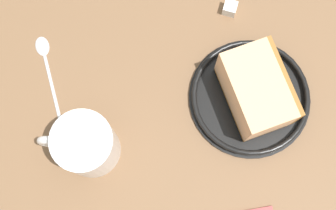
% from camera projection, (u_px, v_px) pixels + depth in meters
% --- Properties ---
extents(ground_plane, '(1.42, 1.42, 0.04)m').
position_uv_depth(ground_plane, '(189.00, 83.00, 0.69)').
color(ground_plane, brown).
extents(small_plate, '(0.17, 0.17, 0.02)m').
position_uv_depth(small_plate, '(250.00, 97.00, 0.66)').
color(small_plate, black).
rests_on(small_plate, ground_plane).
extents(cake_slice, '(0.09, 0.12, 0.07)m').
position_uv_depth(cake_slice, '(257.00, 90.00, 0.62)').
color(cake_slice, '#9E662D').
rests_on(cake_slice, small_plate).
extents(tea_mug, '(0.10, 0.08, 0.10)m').
position_uv_depth(tea_mug, '(86.00, 145.00, 0.60)').
color(tea_mug, white).
rests_on(tea_mug, ground_plane).
extents(teaspoon, '(0.03, 0.14, 0.01)m').
position_uv_depth(teaspoon, '(46.00, 62.00, 0.67)').
color(teaspoon, silver).
rests_on(teaspoon, ground_plane).
extents(sugar_cube, '(0.02, 0.02, 0.02)m').
position_uv_depth(sugar_cube, '(230.00, 8.00, 0.69)').
color(sugar_cube, white).
rests_on(sugar_cube, ground_plane).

